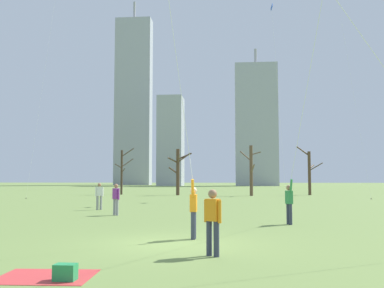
{
  "coord_description": "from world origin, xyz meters",
  "views": [
    {
      "loc": [
        1.65,
        -12.97,
        1.88
      ],
      "look_at": [
        0.0,
        6.0,
        3.38
      ],
      "focal_mm": 41.41,
      "sensor_mm": 36.0,
      "label": 1
    }
  ],
  "objects_px": {
    "bystander_far_off_by_trees": "(99,195)",
    "distant_kite_drifting_right_blue": "(274,32)",
    "kite_flyer_foreground_left_yellow": "(172,41)",
    "bystander_strolling_midfield": "(213,219)",
    "bare_tree_right_of_center": "(309,171)",
    "bare_tree_far_right_edge": "(251,170)",
    "kite_flyer_midfield_center_pink": "(299,142)",
    "distant_kite_high_overhead_green": "(338,0)",
    "bystander_watching_nearby": "(116,198)",
    "bare_tree_left_of_center": "(122,170)",
    "picnic_spot": "(57,274)",
    "bare_tree_leftmost": "(178,170)"
  },
  "relations": [
    {
      "from": "bystander_far_off_by_trees",
      "to": "distant_kite_drifting_right_blue",
      "type": "relative_size",
      "value": 0.1
    },
    {
      "from": "kite_flyer_foreground_left_yellow",
      "to": "bystander_far_off_by_trees",
      "type": "relative_size",
      "value": 12.2
    },
    {
      "from": "bystander_strolling_midfield",
      "to": "bystander_far_off_by_trees",
      "type": "bearing_deg",
      "value": 115.86
    },
    {
      "from": "kite_flyer_foreground_left_yellow",
      "to": "bare_tree_right_of_center",
      "type": "xyz_separation_m",
      "value": [
        10.77,
        40.19,
        -3.04
      ]
    },
    {
      "from": "distant_kite_drifting_right_blue",
      "to": "bare_tree_far_right_edge",
      "type": "distance_m",
      "value": 16.79
    },
    {
      "from": "kite_flyer_midfield_center_pink",
      "to": "distant_kite_high_overhead_green",
      "type": "xyz_separation_m",
      "value": [
        8.74,
        29.43,
        17.14
      ]
    },
    {
      "from": "bystander_far_off_by_trees",
      "to": "bystander_watching_nearby",
      "type": "distance_m",
      "value": 4.36
    },
    {
      "from": "bystander_strolling_midfield",
      "to": "distant_kite_high_overhead_green",
      "type": "distance_m",
      "value": 41.52
    },
    {
      "from": "kite_flyer_midfield_center_pink",
      "to": "bare_tree_far_right_edge",
      "type": "bearing_deg",
      "value": 90.37
    },
    {
      "from": "bystander_far_off_by_trees",
      "to": "bare_tree_far_right_edge",
      "type": "height_order",
      "value": "bare_tree_far_right_edge"
    },
    {
      "from": "bare_tree_far_right_edge",
      "to": "kite_flyer_midfield_center_pink",
      "type": "bearing_deg",
      "value": -89.63
    },
    {
      "from": "kite_flyer_midfield_center_pink",
      "to": "bare_tree_left_of_center",
      "type": "relative_size",
      "value": 2.1
    },
    {
      "from": "bystander_watching_nearby",
      "to": "bare_tree_right_of_center",
      "type": "height_order",
      "value": "bare_tree_right_of_center"
    },
    {
      "from": "bystander_watching_nearby",
      "to": "distant_kite_high_overhead_green",
      "type": "height_order",
      "value": "distant_kite_high_overhead_green"
    },
    {
      "from": "kite_flyer_foreground_left_yellow",
      "to": "bystander_strolling_midfield",
      "type": "distance_m",
      "value": 5.23
    },
    {
      "from": "kite_flyer_midfield_center_pink",
      "to": "bystander_strolling_midfield",
      "type": "relative_size",
      "value": 7.16
    },
    {
      "from": "kite_flyer_midfield_center_pink",
      "to": "picnic_spot",
      "type": "relative_size",
      "value": 6.24
    },
    {
      "from": "kite_flyer_foreground_left_yellow",
      "to": "bystander_watching_nearby",
      "type": "height_order",
      "value": "kite_flyer_foreground_left_yellow"
    },
    {
      "from": "bystander_strolling_midfield",
      "to": "distant_kite_drifting_right_blue",
      "type": "height_order",
      "value": "distant_kite_drifting_right_blue"
    },
    {
      "from": "picnic_spot",
      "to": "bare_tree_leftmost",
      "type": "height_order",
      "value": "bare_tree_leftmost"
    },
    {
      "from": "kite_flyer_midfield_center_pink",
      "to": "bare_tree_leftmost",
      "type": "distance_m",
      "value": 35.54
    },
    {
      "from": "bystander_watching_nearby",
      "to": "kite_flyer_foreground_left_yellow",
      "type": "bearing_deg",
      "value": -67.53
    },
    {
      "from": "kite_flyer_midfield_center_pink",
      "to": "bystander_watching_nearby",
      "type": "bearing_deg",
      "value": 143.12
    },
    {
      "from": "bystander_strolling_midfield",
      "to": "bystander_watching_nearby",
      "type": "bearing_deg",
      "value": 115.16
    },
    {
      "from": "bystander_far_off_by_trees",
      "to": "bare_tree_right_of_center",
      "type": "distance_m",
      "value": 31.17
    },
    {
      "from": "bystander_strolling_midfield",
      "to": "bare_tree_right_of_center",
      "type": "relative_size",
      "value": 0.28
    },
    {
      "from": "kite_flyer_midfield_center_pink",
      "to": "kite_flyer_foreground_left_yellow",
      "type": "relative_size",
      "value": 0.59
    },
    {
      "from": "bystander_strolling_midfield",
      "to": "bare_tree_leftmost",
      "type": "height_order",
      "value": "bare_tree_leftmost"
    },
    {
      "from": "kite_flyer_midfield_center_pink",
      "to": "bystander_strolling_midfield",
      "type": "distance_m",
      "value": 6.52
    },
    {
      "from": "bystander_strolling_midfield",
      "to": "picnic_spot",
      "type": "height_order",
      "value": "bystander_strolling_midfield"
    },
    {
      "from": "bystander_watching_nearby",
      "to": "distant_kite_drifting_right_blue",
      "type": "height_order",
      "value": "distant_kite_drifting_right_blue"
    },
    {
      "from": "bare_tree_left_of_center",
      "to": "bare_tree_right_of_center",
      "type": "relative_size",
      "value": 0.97
    },
    {
      "from": "kite_flyer_foreground_left_yellow",
      "to": "bare_tree_right_of_center",
      "type": "relative_size",
      "value": 3.45
    },
    {
      "from": "distant_kite_high_overhead_green",
      "to": "bare_tree_far_right_edge",
      "type": "height_order",
      "value": "distant_kite_high_overhead_green"
    },
    {
      "from": "picnic_spot",
      "to": "bare_tree_right_of_center",
      "type": "height_order",
      "value": "bare_tree_right_of_center"
    },
    {
      "from": "bystander_far_off_by_trees",
      "to": "bare_tree_right_of_center",
      "type": "bearing_deg",
      "value": 56.72
    },
    {
      "from": "bystander_far_off_by_trees",
      "to": "kite_flyer_midfield_center_pink",
      "type": "bearing_deg",
      "value": -44.19
    },
    {
      "from": "picnic_spot",
      "to": "bare_tree_right_of_center",
      "type": "bearing_deg",
      "value": 74.35
    },
    {
      "from": "kite_flyer_midfield_center_pink",
      "to": "distant_kite_drifting_right_blue",
      "type": "bearing_deg",
      "value": 86.62
    },
    {
      "from": "picnic_spot",
      "to": "bystander_far_off_by_trees",
      "type": "bearing_deg",
      "value": 104.45
    },
    {
      "from": "bare_tree_leftmost",
      "to": "bystander_watching_nearby",
      "type": "bearing_deg",
      "value": -89.75
    },
    {
      "from": "distant_kite_high_overhead_green",
      "to": "picnic_spot",
      "type": "distance_m",
      "value": 45.0
    },
    {
      "from": "bare_tree_far_right_edge",
      "to": "bare_tree_right_of_center",
      "type": "height_order",
      "value": "bare_tree_right_of_center"
    },
    {
      "from": "kite_flyer_midfield_center_pink",
      "to": "kite_flyer_foreground_left_yellow",
      "type": "height_order",
      "value": "kite_flyer_foreground_left_yellow"
    },
    {
      "from": "distant_kite_high_overhead_green",
      "to": "distant_kite_drifting_right_blue",
      "type": "distance_m",
      "value": 12.84
    },
    {
      "from": "bare_tree_left_of_center",
      "to": "bare_tree_far_right_edge",
      "type": "distance_m",
      "value": 15.49
    },
    {
      "from": "bystander_far_off_by_trees",
      "to": "bystander_strolling_midfield",
      "type": "xyz_separation_m",
      "value": [
        7.52,
        -15.51,
        0.0
      ]
    },
    {
      "from": "bystander_watching_nearby",
      "to": "bystander_strolling_midfield",
      "type": "bearing_deg",
      "value": -64.84
    },
    {
      "from": "bystander_watching_nearby",
      "to": "bare_tree_left_of_center",
      "type": "relative_size",
      "value": 0.29
    },
    {
      "from": "bystander_watching_nearby",
      "to": "distant_kite_drifting_right_blue",
      "type": "relative_size",
      "value": 0.1
    }
  ]
}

